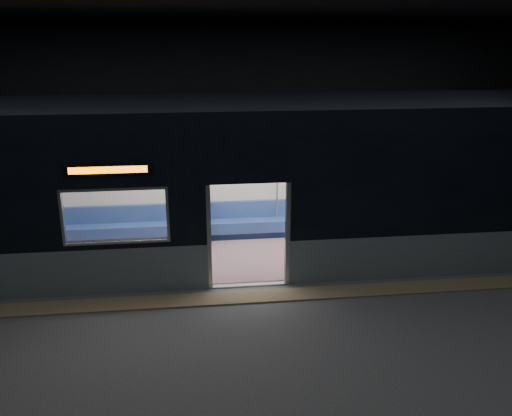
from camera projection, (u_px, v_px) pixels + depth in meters
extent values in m
cube|color=#47494C|center=(255.00, 312.00, 9.45)|extent=(24.00, 14.00, 0.01)
cube|color=black|center=(255.00, 9.00, 7.91)|extent=(24.00, 14.00, 0.04)
cube|color=black|center=(226.00, 112.00, 15.27)|extent=(24.00, 0.04, 5.00)
cube|color=#8C7F59|center=(252.00, 297.00, 9.97)|extent=(22.80, 0.50, 0.03)
cube|color=gray|center=(488.00, 252.00, 10.87)|extent=(8.30, 0.12, 0.90)
cube|color=black|center=(499.00, 175.00, 10.38)|extent=(8.30, 0.12, 2.30)
cube|color=black|center=(248.00, 152.00, 9.64)|extent=(1.40, 0.12, 1.15)
cube|color=#B7BABC|center=(209.00, 237.00, 10.05)|extent=(0.08, 0.14, 2.05)
cube|color=#B7BABC|center=(288.00, 234.00, 10.22)|extent=(0.08, 0.14, 2.05)
cube|color=black|center=(108.00, 170.00, 9.36)|extent=(1.50, 0.04, 0.18)
cube|color=orange|center=(108.00, 170.00, 9.35)|extent=(1.34, 0.03, 0.12)
cube|color=beige|center=(235.00, 169.00, 12.68)|extent=(18.00, 0.12, 3.20)
cube|color=black|center=(240.00, 105.00, 10.80)|extent=(18.00, 3.00, 0.15)
cube|color=#86616B|center=(242.00, 255.00, 11.81)|extent=(17.76, 2.76, 0.04)
cube|color=beige|center=(241.00, 150.00, 11.09)|extent=(17.76, 2.76, 0.10)
cube|color=#2F4E8A|center=(237.00, 228.00, 12.80)|extent=(11.00, 0.48, 0.41)
cube|color=#2F4E8A|center=(236.00, 209.00, 12.85)|extent=(11.00, 0.10, 0.40)
cube|color=#705158|center=(75.00, 275.00, 10.33)|extent=(4.40, 0.48, 0.41)
cube|color=#705158|center=(407.00, 258.00, 11.09)|extent=(4.40, 0.48, 0.41)
cylinder|color=silver|center=(197.00, 225.00, 10.28)|extent=(0.04, 0.04, 2.26)
cylinder|color=silver|center=(195.00, 192.00, 12.41)|extent=(0.04, 0.04, 2.26)
cylinder|color=silver|center=(296.00, 221.00, 10.49)|extent=(0.04, 0.04, 2.26)
cylinder|color=silver|center=(277.00, 189.00, 12.63)|extent=(0.04, 0.04, 2.26)
cylinder|color=silver|center=(236.00, 158.00, 12.23)|extent=(11.00, 0.03, 0.03)
cube|color=black|center=(195.00, 222.00, 12.39)|extent=(0.16, 0.44, 0.15)
cube|color=black|center=(204.00, 221.00, 12.42)|extent=(0.16, 0.44, 0.15)
cylinder|color=black|center=(196.00, 236.00, 12.29)|extent=(0.10, 0.10, 0.43)
cylinder|color=black|center=(204.00, 235.00, 12.31)|extent=(0.10, 0.10, 0.43)
cube|color=#D25F7E|center=(199.00, 218.00, 12.57)|extent=(0.37, 0.21, 0.19)
cylinder|color=#D25F7E|center=(199.00, 204.00, 12.50)|extent=(0.40, 0.40, 0.49)
sphere|color=tan|center=(198.00, 190.00, 12.37)|extent=(0.20, 0.20, 0.20)
sphere|color=black|center=(198.00, 188.00, 12.40)|extent=(0.21, 0.21, 0.21)
cube|color=black|center=(199.00, 216.00, 12.29)|extent=(0.29, 0.26, 0.14)
cube|color=white|center=(349.00, 173.00, 12.96)|extent=(0.88, 0.03, 0.57)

